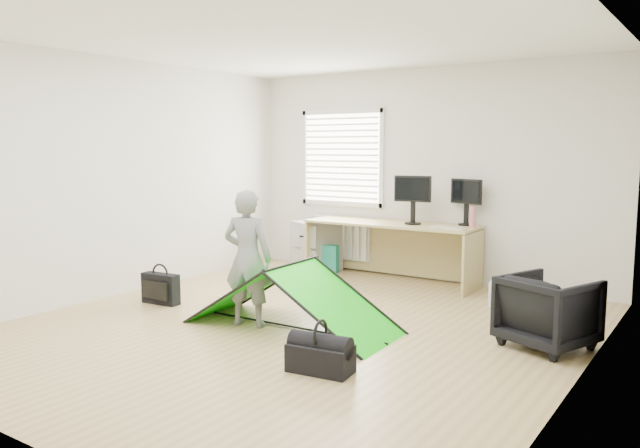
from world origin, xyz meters
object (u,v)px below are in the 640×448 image
Objects in this scene: duffel_bag at (320,358)px; office_chair at (548,312)px; monitor_right at (466,208)px; kite at (292,296)px; thermos at (472,217)px; desk at (391,252)px; laptop_bag at (161,289)px; filing_cabinet at (317,246)px; person at (248,258)px; monitor_left at (413,207)px; storage_crate at (512,294)px.

office_chair is at bearing 44.01° from duffel_bag.
monitor_right is 2.81m from kite.
kite is 4.07× the size of duffel_bag.
office_chair is 2.04m from duffel_bag.
kite is (-0.81, -2.50, -0.57)m from thermos.
thermos reaches higher than desk.
thermos is 3.68m from laptop_bag.
filing_cabinet is 3.96m from duffel_bag.
filing_cabinet reaches higher than office_chair.
thermos is 0.20× the size of person.
office_chair reaches higher than kite.
person is (-1.08, -2.80, -0.30)m from monitor_right.
monitor_right reaches higher than duffel_bag.
monitor_left is 0.94× the size of duffel_bag.
office_chair is at bearing -2.57° from filing_cabinet.
kite is at bearing -88.12° from monitor_right.
kite is 4.33× the size of storage_crate.
person is at bearing -162.20° from kite.
thermos is (0.14, -0.15, -0.08)m from monitor_right.
monitor_left is 0.73m from thermos.
filing_cabinet is at bearing 76.43° from laptop_bag.
thermos reaches higher than laptop_bag.
person reaches higher than laptop_bag.
desk is 1.69× the size of person.
monitor_left reaches higher than duffel_bag.
monitor_left is 0.23× the size of kite.
monitor_right is at bearing 141.09° from storage_crate.
monitor_left is 3.39m from duffel_bag.
monitor_left reaches higher than monitor_right.
monitor_right is at bearing 73.21° from kite.
storage_crate is (2.85, -0.42, -0.21)m from filing_cabinet.
monitor_right is at bearing 28.58° from filing_cabinet.
office_chair is (2.04, -1.61, -0.66)m from monitor_left.
kite is (-0.67, -2.65, -0.65)m from monitor_right.
thermos is 0.52× the size of duffel_bag.
desk is 2.56m from person.
monitor_right is at bearing 131.57° from thermos.
storage_crate is at bearing -22.77° from monitor_right.
office_chair is 1.43m from storage_crate.
duffel_bag is at bearing -21.54° from laptop_bag.
filing_cabinet is at bearing 117.61° from duffel_bag.
person is 0.56m from kite.
laptop_bag reaches higher than duffel_bag.
storage_crate reaches higher than duffel_bag.
thermos is at bearing 83.78° from duffel_bag.
thermos is 2.69m from kite.
monitor_right is (0.89, 0.27, 0.58)m from desk.
duffel_bag is (1.28, -0.65, -0.55)m from person.
office_chair is 1.40× the size of duffel_bag.
thermos is 2.25m from office_chair.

